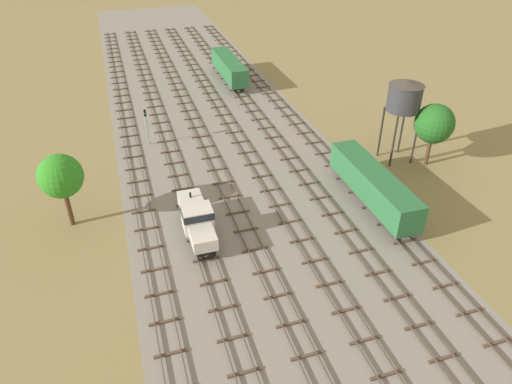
% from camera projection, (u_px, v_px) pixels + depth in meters
% --- Properties ---
extents(ground_plane, '(480.00, 480.00, 0.00)m').
position_uv_depth(ground_plane, '(228.00, 154.00, 57.72)').
color(ground_plane, olive).
extents(ballast_bed, '(26.42, 176.00, 0.01)m').
position_uv_depth(ballast_bed, '(228.00, 154.00, 57.72)').
color(ballast_bed, gray).
rests_on(ballast_bed, ground).
extents(track_far_left, '(2.40, 126.00, 0.29)m').
position_uv_depth(track_far_left, '(134.00, 162.00, 55.65)').
color(track_far_left, '#47382D').
rests_on(track_far_left, ground).
extents(track_left, '(2.40, 126.00, 0.29)m').
position_uv_depth(track_left, '(172.00, 157.00, 56.77)').
color(track_left, '#47382D').
rests_on(track_left, ground).
extents(track_centre_left, '(2.40, 126.00, 0.29)m').
position_uv_depth(track_centre_left, '(208.00, 152.00, 57.89)').
color(track_centre_left, '#47382D').
rests_on(track_centre_left, ground).
extents(track_centre, '(2.40, 126.00, 0.29)m').
position_uv_depth(track_centre, '(243.00, 147.00, 59.01)').
color(track_centre, '#47382D').
rests_on(track_centre, ground).
extents(track_centre_right, '(2.40, 126.00, 0.29)m').
position_uv_depth(track_centre_right, '(277.00, 142.00, 60.13)').
color(track_centre_right, '#47382D').
rests_on(track_centre_right, ground).
extents(track_right, '(2.40, 126.00, 0.29)m').
position_uv_depth(track_right, '(309.00, 137.00, 61.25)').
color(track_right, '#47382D').
rests_on(track_right, ground).
extents(freight_boxcar_right_nearest, '(2.87, 14.00, 3.60)m').
position_uv_depth(freight_boxcar_right_nearest, '(373.00, 184.00, 47.14)').
color(freight_boxcar_right_nearest, '#286638').
rests_on(freight_boxcar_right_nearest, ground).
extents(shunter_loco_left_near, '(2.74, 8.46, 3.10)m').
position_uv_depth(shunter_loco_left_near, '(197.00, 218.00, 43.02)').
color(shunter_loco_left_near, beige).
rests_on(shunter_loco_left_near, ground).
extents(freight_boxcar_centre_right_mid, '(2.87, 14.00, 3.60)m').
position_uv_depth(freight_boxcar_centre_right_mid, '(229.00, 67.00, 78.20)').
color(freight_boxcar_centre_right_mid, '#286638').
rests_on(freight_boxcar_centre_right_mid, ground).
extents(water_tower, '(3.95, 3.95, 9.75)m').
position_uv_depth(water_tower, '(405.00, 97.00, 52.33)').
color(water_tower, '#2D2826').
rests_on(water_tower, ground).
extents(signal_post_nearest, '(0.28, 0.47, 4.85)m').
position_uv_depth(signal_post_nearest, '(146.00, 122.00, 58.13)').
color(signal_post_nearest, gray).
rests_on(signal_post_nearest, ground).
extents(lineside_tree_0, '(4.10, 4.10, 7.45)m').
position_uv_depth(lineside_tree_0, '(61.00, 177.00, 42.74)').
color(lineside_tree_0, '#4C331E').
rests_on(lineside_tree_0, ground).
extents(lineside_tree_1, '(4.47, 4.47, 7.43)m').
position_uv_depth(lineside_tree_1, '(434.00, 124.00, 52.78)').
color(lineside_tree_1, '#4C331E').
rests_on(lineside_tree_1, ground).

